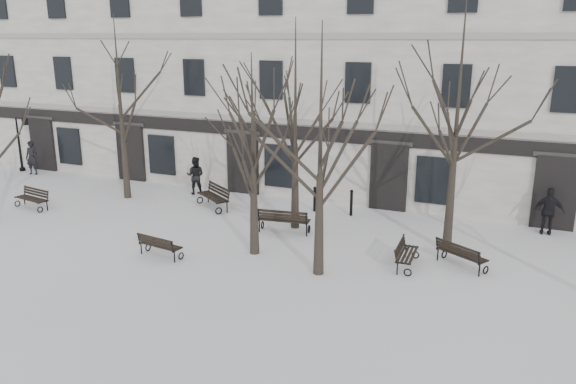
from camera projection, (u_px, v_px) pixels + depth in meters
The scene contains 19 objects.
ground at pixel (229, 263), 18.68m from camera, with size 100.00×100.00×0.00m, color white.
building at pixel (347, 72), 28.71m from camera, with size 40.40×10.20×11.40m.
tree_1 at pixel (253, 132), 18.41m from camera, with size 4.77×4.77×6.82m.
tree_2 at pixel (321, 122), 16.58m from camera, with size 5.42×5.42×7.74m.
tree_4 at pixel (119, 86), 24.87m from camera, with size 5.75×5.75×8.22m.
tree_5 at pixel (295, 100), 20.84m from camera, with size 5.58×5.58×7.98m.
tree_6 at pixel (459, 97), 18.35m from camera, with size 6.02×6.02×8.60m.
bench_0 at pixel (33, 198), 24.50m from camera, with size 1.81×0.92×0.88m.
bench_1 at pixel (159, 245), 19.09m from camera, with size 1.67×0.81×0.81m.
bench_2 at pixel (461, 254), 18.23m from camera, with size 1.77×1.41×0.87m.
bench_3 at pixel (214, 196), 24.54m from camera, with size 2.03×1.71×1.01m.
bench_4 at pixel (284, 220), 21.39m from camera, with size 2.05×0.97×0.99m.
bench_5 at pixel (405, 253), 18.34m from camera, with size 0.64×1.67×0.83m.
lamp_post at pixel (21, 139), 30.86m from camera, with size 0.97×0.36×3.11m.
bollard_a at pixel (315, 198), 24.04m from camera, with size 0.14×0.14×1.11m.
bollard_b at pixel (351, 202), 23.47m from camera, with size 0.14×0.14×1.13m.
pedestrian_a at pixel (34, 174), 30.62m from camera, with size 0.68×0.44×1.85m, color black.
pedestrian_b at pixel (196, 194), 26.87m from camera, with size 0.88×0.68×1.80m, color black.
pedestrian_c at pixel (546, 234), 21.41m from camera, with size 1.08×0.45×1.84m, color black.
Camera 1 is at (8.48, -15.26, 7.33)m, focal length 35.00 mm.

